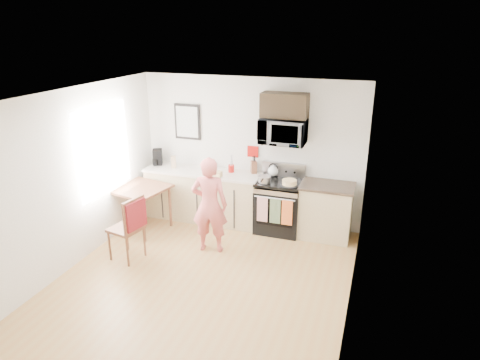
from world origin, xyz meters
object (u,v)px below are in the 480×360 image
(range, at_px, (279,207))
(chair, at_px, (132,221))
(dining_table, at_px, (141,192))
(cake, at_px, (289,183))
(microwave, at_px, (283,131))
(person, at_px, (210,205))

(range, xyz_separation_m, chair, (-1.84, -1.71, 0.23))
(dining_table, xyz_separation_m, cake, (2.48, 0.56, 0.28))
(dining_table, bearing_deg, microwave, 20.11)
(chair, bearing_deg, cake, 48.48)
(microwave, distance_m, dining_table, 2.65)
(range, relative_size, chair, 1.13)
(cake, bearing_deg, range, 139.20)
(microwave, height_order, dining_table, microwave)
(chair, height_order, cake, chair)
(microwave, height_order, chair, microwave)
(dining_table, height_order, cake, cake)
(dining_table, bearing_deg, person, -12.00)
(dining_table, bearing_deg, range, 17.76)
(person, distance_m, dining_table, 1.45)
(range, relative_size, dining_table, 1.35)
(range, height_order, person, person)
(dining_table, relative_size, chair, 0.84)
(dining_table, distance_m, chair, 1.08)
(microwave, bearing_deg, cake, -54.20)
(microwave, bearing_deg, person, -127.38)
(cake, bearing_deg, chair, -142.93)
(person, bearing_deg, dining_table, -22.83)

